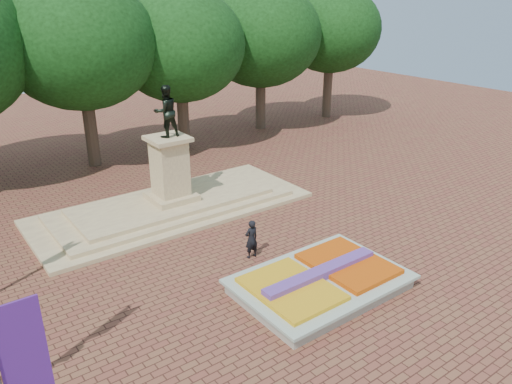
# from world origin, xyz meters

# --- Properties ---
(ground) EXTENTS (90.00, 90.00, 0.00)m
(ground) POSITION_xyz_m (0.00, 0.00, 0.00)
(ground) COLOR brown
(ground) RESTS_ON ground
(flower_bed) EXTENTS (6.30, 4.30, 0.91)m
(flower_bed) POSITION_xyz_m (1.03, -2.00, 0.38)
(flower_bed) COLOR gray
(flower_bed) RESTS_ON ground
(monument) EXTENTS (14.00, 6.00, 6.40)m
(monument) POSITION_xyz_m (0.00, 8.00, 0.88)
(monument) COLOR tan
(monument) RESTS_ON ground
(tree_row_back) EXTENTS (44.80, 8.80, 10.43)m
(tree_row_back) POSITION_xyz_m (2.33, 18.00, 6.67)
(tree_row_back) COLOR #392C1F
(tree_row_back) RESTS_ON ground
(pedestrian) EXTENTS (0.63, 0.42, 1.72)m
(pedestrian) POSITION_xyz_m (0.39, 1.59, 0.86)
(pedestrian) COLOR black
(pedestrian) RESTS_ON ground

